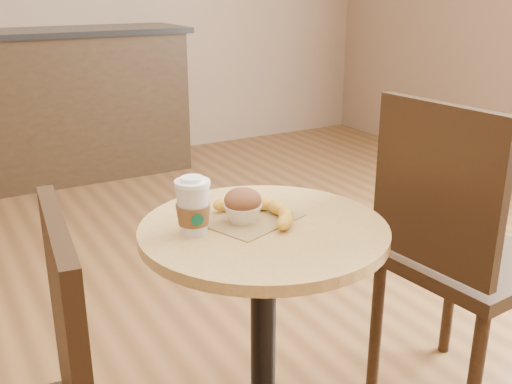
% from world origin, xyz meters
% --- Properties ---
extents(cafe_table, '(0.65, 0.65, 0.75)m').
position_xyz_m(cafe_table, '(0.10, 0.09, 0.51)').
color(cafe_table, black).
rests_on(cafe_table, ground).
extents(chair_right, '(0.50, 0.50, 1.04)m').
position_xyz_m(chair_right, '(0.74, -0.00, 0.57)').
color(chair_right, black).
rests_on(chair_right, ground).
extents(service_counter, '(2.30, 0.65, 1.04)m').
position_xyz_m(service_counter, '(0.00, 3.18, 0.52)').
color(service_counter, black).
rests_on(service_counter, ground).
extents(kraft_bag, '(0.29, 0.25, 0.00)m').
position_xyz_m(kraft_bag, '(0.09, 0.14, 0.75)').
color(kraft_bag, olive).
rests_on(kraft_bag, cafe_table).
extents(coffee_cup, '(0.09, 0.09, 0.15)m').
position_xyz_m(coffee_cup, '(-0.08, 0.13, 0.82)').
color(coffee_cup, silver).
rests_on(coffee_cup, cafe_table).
extents(muffin, '(0.10, 0.10, 0.09)m').
position_xyz_m(muffin, '(0.06, 0.14, 0.80)').
color(muffin, white).
rests_on(muffin, kraft_bag).
extents(banana, '(0.25, 0.30, 0.04)m').
position_xyz_m(banana, '(0.11, 0.13, 0.77)').
color(banana, gold).
rests_on(banana, kraft_bag).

